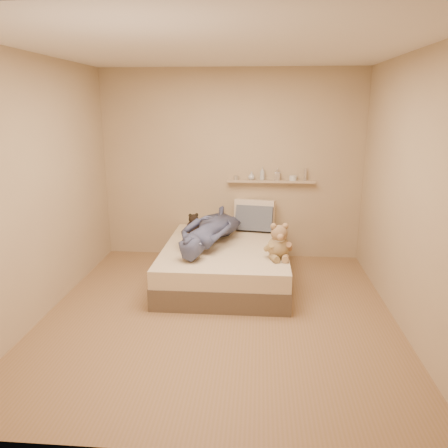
# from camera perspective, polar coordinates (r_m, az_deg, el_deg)

# --- Properties ---
(room) EXTENTS (3.80, 3.80, 3.80)m
(room) POSITION_cam_1_polar(r_m,az_deg,el_deg) (4.23, -0.72, 4.24)
(room) COLOR #8D6949
(room) RESTS_ON ground
(bed) EXTENTS (1.50, 1.90, 0.45)m
(bed) POSITION_cam_1_polar(r_m,az_deg,el_deg) (5.42, 0.24, -5.11)
(bed) COLOR brown
(bed) RESTS_ON floor
(game_console) EXTENTS (0.20, 0.09, 0.07)m
(game_console) POSITION_cam_1_polar(r_m,az_deg,el_deg) (4.76, -4.29, -3.00)
(game_console) COLOR #B7BABE
(game_console) RESTS_ON bed
(teddy_bear) EXTENTS (0.34, 0.33, 0.41)m
(teddy_bear) POSITION_cam_1_polar(r_m,az_deg,el_deg) (4.89, 7.17, -2.59)
(teddy_bear) COLOR tan
(teddy_bear) RESTS_ON bed
(dark_plush) EXTENTS (0.19, 0.19, 0.30)m
(dark_plush) POSITION_cam_1_polar(r_m,az_deg,el_deg) (5.75, -4.01, -0.22)
(dark_plush) COLOR black
(dark_plush) RESTS_ON bed
(pillow_cream) EXTENTS (0.58, 0.29, 0.42)m
(pillow_cream) POSITION_cam_1_polar(r_m,az_deg,el_deg) (6.07, 4.00, 1.31)
(pillow_cream) COLOR beige
(pillow_cream) RESTS_ON bed
(pillow_grey) EXTENTS (0.53, 0.33, 0.37)m
(pillow_grey) POSITION_cam_1_polar(r_m,az_deg,el_deg) (5.95, 3.98, 0.70)
(pillow_grey) COLOR slate
(pillow_grey) RESTS_ON bed
(person) EXTENTS (0.94, 1.67, 0.38)m
(person) POSITION_cam_1_polar(r_m,az_deg,el_deg) (5.37, -1.72, -0.64)
(person) COLOR #45496D
(person) RESTS_ON bed
(wall_shelf) EXTENTS (1.20, 0.12, 0.03)m
(wall_shelf) POSITION_cam_1_polar(r_m,az_deg,el_deg) (6.06, 6.13, 5.57)
(wall_shelf) COLOR tan
(wall_shelf) RESTS_ON wall_back
(shelf_bottles) EXTENTS (1.00, 0.11, 0.18)m
(shelf_bottles) POSITION_cam_1_polar(r_m,az_deg,el_deg) (6.05, 5.95, 6.34)
(shelf_bottles) COLOR #A69D8E
(shelf_bottles) RESTS_ON wall_shelf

